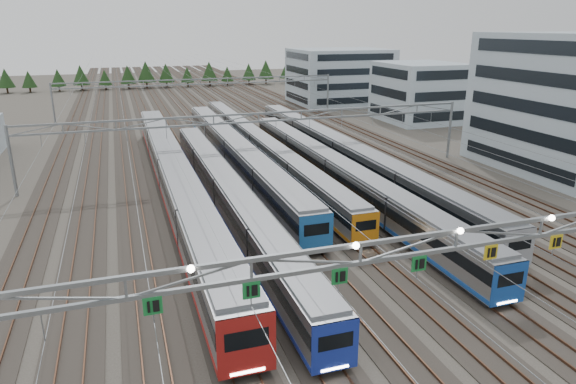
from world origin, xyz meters
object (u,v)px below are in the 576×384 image
object	(u,v)px
train_b	(227,193)
depot_bldg_mid	(419,92)
gantry_mid	(259,125)
gantry_near	(457,244)
train_d	(259,144)
train_e	(336,172)
train_f	(342,153)
depot_bldg_north	(339,76)
train_a	(173,175)
train_c	(235,153)
gantry_far	(201,86)

from	to	relation	value
train_b	depot_bldg_mid	world-z (taller)	depot_bldg_mid
gantry_mid	gantry_near	bearing A→B (deg)	-90.07
train_d	train_e	world-z (taller)	train_e
depot_bldg_mid	train_f	bearing A→B (deg)	-135.71
depot_bldg_mid	depot_bldg_north	world-z (taller)	depot_bldg_north
train_a	train_c	size ratio (longest dim) A/B	1.15
train_b	gantry_far	xyz separation A→B (m)	(6.75, 57.46, 4.38)
train_a	depot_bldg_north	xyz separation A→B (m)	(46.74, 60.81, 4.08)
gantry_far	depot_bldg_mid	size ratio (longest dim) A/B	3.52
train_f	gantry_far	xyz separation A→B (m)	(-11.25, 45.49, 4.29)
train_e	depot_bldg_mid	xyz separation A→B (m)	(33.65, 36.67, 3.62)
train_e	train_d	bearing A→B (deg)	104.49
gantry_near	gantry_far	world-z (taller)	gantry_near
train_b	gantry_mid	xyz separation A→B (m)	(6.75, 12.46, 4.38)
gantry_far	depot_bldg_north	bearing A→B (deg)	16.99
train_d	depot_bldg_mid	distance (m)	42.90
train_c	depot_bldg_mid	size ratio (longest dim) A/B	3.68
gantry_near	gantry_mid	world-z (taller)	gantry_near
train_c	depot_bldg_north	size ratio (longest dim) A/B	2.68
train_b	depot_bldg_north	bearing A→B (deg)	58.27
train_c	train_f	size ratio (longest dim) A/B	0.91
train_b	gantry_near	bearing A→B (deg)	-76.38
train_e	train_f	bearing A→B (deg)	61.36
depot_bldg_north	train_d	bearing A→B (deg)	-125.18
train_b	train_c	xyz separation A→B (m)	(4.50, 16.21, 0.16)
train_c	train_f	world-z (taller)	train_c
train_c	train_e	size ratio (longest dim) A/B	1.03
train_c	train_d	distance (m)	6.69
gantry_far	depot_bldg_mid	world-z (taller)	depot_bldg_mid
train_a	train_e	bearing A→B (deg)	-11.81
train_c	train_e	bearing A→B (deg)	-54.19
train_b	train_a	bearing A→B (deg)	120.98
train_f	depot_bldg_mid	distance (m)	40.87
gantry_near	gantry_far	xyz separation A→B (m)	(0.05, 85.12, -0.70)
train_c	depot_bldg_mid	distance (m)	49.16
depot_bldg_mid	train_c	bearing A→B (deg)	-150.43
train_b	train_f	size ratio (longest dim) A/B	0.85
train_f	gantry_far	bearing A→B (deg)	103.89
gantry_far	train_c	bearing A→B (deg)	-93.12
train_f	gantry_near	world-z (taller)	gantry_near
train_d	gantry_mid	xyz separation A→B (m)	(-2.25, -8.69, 4.48)
gantry_near	depot_bldg_mid	distance (m)	79.19
train_d	depot_bldg_north	size ratio (longest dim) A/B	3.10
depot_bldg_mid	gantry_near	bearing A→B (deg)	-120.72
depot_bldg_mid	depot_bldg_north	size ratio (longest dim) A/B	0.73
gantry_near	gantry_mid	xyz separation A→B (m)	(0.05, 40.12, -0.70)
gantry_mid	depot_bldg_north	bearing A→B (deg)	57.56
train_c	train_e	xyz separation A→B (m)	(9.00, -12.48, -0.15)
gantry_mid	depot_bldg_north	world-z (taller)	depot_bldg_north
train_b	train_f	bearing A→B (deg)	33.62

